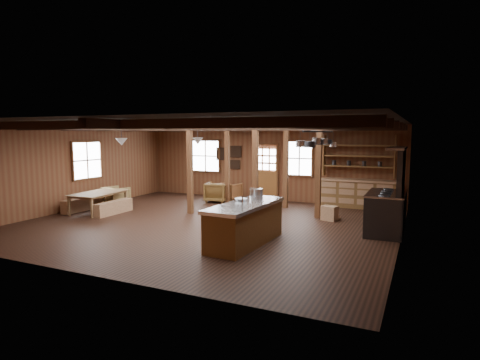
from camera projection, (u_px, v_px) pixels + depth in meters
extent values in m
cube|color=black|center=(208.00, 224.00, 11.22)|extent=(10.00, 9.00, 0.02)
cube|color=black|center=(207.00, 122.00, 10.89)|extent=(10.00, 9.00, 0.02)
cube|color=#5E2F1A|center=(74.00, 167.00, 13.14)|extent=(0.02, 9.00, 2.80)
cube|color=#5E2F1A|center=(403.00, 183.00, 8.97)|extent=(0.02, 9.00, 2.80)
cube|color=#5E2F1A|center=(266.00, 163.00, 15.12)|extent=(10.00, 0.02, 2.80)
cube|color=#5E2F1A|center=(81.00, 197.00, 6.99)|extent=(10.00, 0.02, 2.80)
cube|color=black|center=(119.00, 124.00, 7.75)|extent=(9.80, 0.12, 0.18)
cube|color=black|center=(164.00, 126.00, 9.10)|extent=(9.80, 0.12, 0.18)
cube|color=black|center=(198.00, 127.00, 10.46)|extent=(9.80, 0.12, 0.18)
cube|color=black|center=(224.00, 127.00, 11.81)|extent=(9.80, 0.12, 0.18)
cube|color=black|center=(245.00, 128.00, 13.16)|extent=(9.80, 0.12, 0.18)
cube|color=black|center=(260.00, 128.00, 14.34)|extent=(9.80, 0.12, 0.18)
cube|color=black|center=(207.00, 127.00, 10.91)|extent=(0.18, 8.82, 0.18)
cube|color=#492514|center=(190.00, 169.00, 12.46)|extent=(0.15, 0.15, 2.80)
cube|color=#492514|center=(227.00, 164.00, 14.36)|extent=(0.15, 0.15, 2.80)
cube|color=#492514|center=(255.00, 172.00, 11.54)|extent=(0.15, 0.15, 2.80)
cube|color=#492514|center=(286.00, 166.00, 13.44)|extent=(0.15, 0.15, 2.80)
cube|color=#492514|center=(318.00, 171.00, 11.78)|extent=(0.15, 0.15, 2.80)
cube|color=brown|center=(266.00, 185.00, 15.17)|extent=(0.90, 0.06, 1.10)
cube|color=#492514|center=(254.00, 172.00, 15.31)|extent=(0.06, 0.08, 2.10)
cube|color=#492514|center=(278.00, 173.00, 14.91)|extent=(0.06, 0.08, 2.10)
cube|color=#492514|center=(266.00, 144.00, 14.99)|extent=(1.02, 0.08, 0.06)
cube|color=white|center=(266.00, 159.00, 15.05)|extent=(0.84, 0.02, 0.90)
cube|color=white|center=(206.00, 156.00, 16.14)|extent=(1.20, 0.02, 1.20)
cube|color=#492514|center=(206.00, 156.00, 16.14)|extent=(1.32, 0.06, 1.32)
cube|color=white|center=(299.00, 158.00, 14.52)|extent=(0.90, 0.02, 1.20)
cube|color=#492514|center=(299.00, 158.00, 14.52)|extent=(1.02, 0.06, 1.32)
cube|color=white|center=(87.00, 160.00, 13.54)|extent=(0.02, 1.20, 1.20)
cube|color=#492514|center=(87.00, 160.00, 13.54)|extent=(0.14, 1.24, 1.32)
cube|color=beige|center=(235.00, 152.00, 15.57)|extent=(0.50, 0.03, 0.40)
cube|color=black|center=(235.00, 152.00, 15.56)|extent=(0.55, 0.02, 0.45)
cube|color=beige|center=(221.00, 154.00, 15.83)|extent=(0.35, 0.03, 0.45)
cube|color=black|center=(221.00, 154.00, 15.82)|extent=(0.40, 0.02, 0.50)
cube|color=beige|center=(235.00, 164.00, 15.63)|extent=(0.40, 0.03, 0.30)
cube|color=black|center=(235.00, 164.00, 15.62)|extent=(0.45, 0.02, 0.35)
cube|color=brown|center=(357.00, 194.00, 13.54)|extent=(2.50, 0.55, 0.90)
cube|color=brown|center=(357.00, 180.00, 13.47)|extent=(2.55, 0.60, 0.06)
cube|color=brown|center=(358.00, 166.00, 13.48)|extent=(2.30, 0.35, 0.04)
cube|color=brown|center=(358.00, 156.00, 13.44)|extent=(2.30, 0.35, 0.04)
cube|color=brown|center=(359.00, 146.00, 13.40)|extent=(2.30, 0.35, 0.04)
cube|color=brown|center=(324.00, 155.00, 13.91)|extent=(0.04, 0.35, 1.40)
cube|color=brown|center=(395.00, 157.00, 12.96)|extent=(0.04, 0.35, 1.40)
cylinder|color=#2C2C2F|center=(121.00, 131.00, 12.17)|extent=(0.02, 0.02, 0.45)
cone|color=white|center=(122.00, 142.00, 12.20)|extent=(0.36, 0.36, 0.22)
cylinder|color=#2C2C2F|center=(198.00, 131.00, 13.35)|extent=(0.02, 0.02, 0.45)
cone|color=white|center=(198.00, 141.00, 13.38)|extent=(0.36, 0.36, 0.22)
cylinder|color=#2C2C2F|center=(319.00, 132.00, 9.94)|extent=(0.04, 3.00, 0.04)
cylinder|color=#2C2C2F|center=(300.00, 136.00, 8.77)|extent=(0.01, 0.01, 0.20)
cylinder|color=silver|center=(300.00, 144.00, 8.79)|extent=(0.19, 0.19, 0.14)
cylinder|color=#2C2C2F|center=(310.00, 136.00, 9.14)|extent=(0.01, 0.01, 0.22)
cylinder|color=#2C2C2F|center=(310.00, 144.00, 9.16)|extent=(0.25, 0.25, 0.14)
cylinder|color=#2C2C2F|center=(317.00, 135.00, 9.53)|extent=(0.01, 0.01, 0.16)
cylinder|color=silver|center=(316.00, 141.00, 9.54)|extent=(0.20, 0.20, 0.14)
cylinder|color=#2C2C2F|center=(317.00, 135.00, 9.97)|extent=(0.01, 0.01, 0.19)
cylinder|color=#2C2C2F|center=(317.00, 142.00, 9.99)|extent=(0.27, 0.27, 0.14)
cylinder|color=#2C2C2F|center=(324.00, 135.00, 10.35)|extent=(0.01, 0.01, 0.18)
cylinder|color=silver|center=(324.00, 141.00, 10.37)|extent=(0.21, 0.21, 0.14)
cylinder|color=#2C2C2F|center=(328.00, 136.00, 10.76)|extent=(0.01, 0.01, 0.21)
cylinder|color=#2C2C2F|center=(328.00, 142.00, 10.78)|extent=(0.24, 0.24, 0.14)
cylinder|color=#2C2C2F|center=(333.00, 137.00, 11.15)|extent=(0.01, 0.01, 0.29)
cylinder|color=silver|center=(333.00, 145.00, 11.17)|extent=(0.20, 0.20, 0.14)
cube|color=brown|center=(245.00, 225.00, 9.07)|extent=(0.94, 2.44, 0.86)
cube|color=silver|center=(245.00, 205.00, 9.02)|extent=(1.02, 2.55, 0.08)
cylinder|color=#2C2C2F|center=(234.00, 210.00, 8.48)|extent=(0.44, 0.44, 0.06)
cylinder|color=silver|center=(242.00, 203.00, 8.37)|extent=(0.03, 0.03, 0.30)
cube|color=brown|center=(330.00, 213.00, 11.57)|extent=(0.54, 0.44, 0.42)
cube|color=#2C2C2F|center=(386.00, 214.00, 10.07)|extent=(0.88, 1.65, 0.99)
cube|color=silver|center=(387.00, 193.00, 10.01)|extent=(0.90, 1.67, 0.04)
cube|color=#2C2C2F|center=(402.00, 171.00, 9.81)|extent=(0.12, 1.65, 1.10)
cube|color=silver|center=(397.00, 148.00, 9.80)|extent=(0.40, 1.76, 0.05)
imported|color=brown|center=(100.00, 202.00, 12.73)|extent=(1.16, 1.91, 0.64)
cube|color=brown|center=(82.00, 204.00, 13.06)|extent=(0.28, 1.52, 0.42)
cube|color=brown|center=(114.00, 208.00, 12.51)|extent=(0.27, 1.46, 0.40)
imported|color=brown|center=(217.00, 192.00, 14.69)|extent=(0.89, 0.91, 0.72)
imported|color=brown|center=(230.00, 191.00, 15.10)|extent=(0.83, 0.85, 0.66)
imported|color=olive|center=(116.00, 196.00, 13.83)|extent=(0.88, 0.89, 0.68)
cylinder|color=silver|center=(256.00, 193.00, 9.96)|extent=(0.33, 0.33, 0.20)
imported|color=silver|center=(241.00, 199.00, 9.32)|extent=(0.32, 0.32, 0.07)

